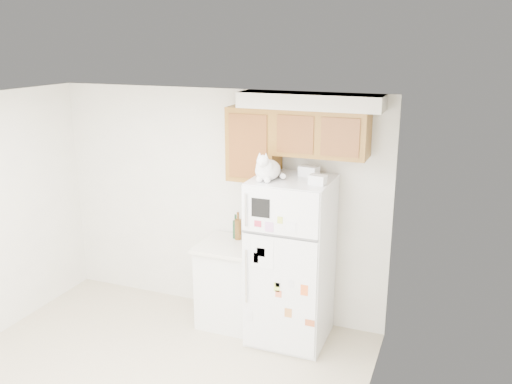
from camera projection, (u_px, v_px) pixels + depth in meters
The scene contains 8 objects.
room_shell at pixel (137, 213), 4.28m from camera, with size 3.84×4.04×2.52m.
refrigerator at pixel (290, 261), 5.42m from camera, with size 0.76×0.78×1.70m.
base_counter at pixel (231, 283), 5.84m from camera, with size 0.64×0.64×0.92m.
cat at pixel (267, 169), 5.11m from camera, with size 0.29×0.42×0.29m.
storage_box_back at pixel (309, 171), 5.29m from camera, with size 0.18×0.13×0.10m, color white.
storage_box_front at pixel (318, 180), 4.99m from camera, with size 0.15×0.11×0.09m, color white.
bottle_green at pixel (236, 226), 5.82m from camera, with size 0.06×0.06×0.27m, color #19381E, non-canonical shape.
bottle_amber at pixel (238, 226), 5.78m from camera, with size 0.07×0.07×0.31m, color #593814, non-canonical shape.
Camera 1 is at (2.48, -3.21, 3.00)m, focal length 38.00 mm.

